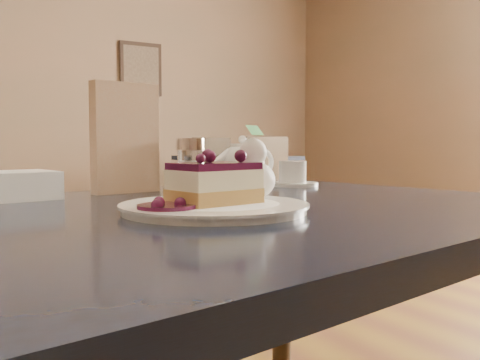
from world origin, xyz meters
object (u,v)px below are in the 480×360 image
main_table (194,260)px  cheesecake_slice (214,184)px  tea_set (252,167)px  dessert_plate (214,208)px  bg_table_far_right (237,227)px

main_table → cheesecake_slice: bearing=-90.0°
cheesecake_slice → tea_set: tea_set is taller
dessert_plate → cheesecake_slice: size_ratio=2.01×
main_table → cheesecake_slice: 0.13m
main_table → tea_set: tea_set is taller
dessert_plate → bg_table_far_right: (2.09, 3.45, -0.67)m
main_table → dessert_plate: dessert_plate is taller
main_table → tea_set: 0.49m
main_table → dessert_plate: size_ratio=4.94×
dessert_plate → cheesecake_slice: bearing=0.0°
tea_set → bg_table_far_right: tea_set is taller
dessert_plate → bg_table_far_right: bearing=58.7°
main_table → dessert_plate: (0.01, -0.05, 0.08)m
main_table → cheesecake_slice: (0.01, -0.05, 0.12)m
dessert_plate → tea_set: 0.51m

